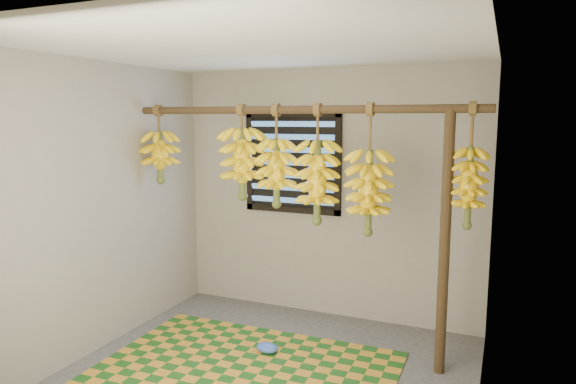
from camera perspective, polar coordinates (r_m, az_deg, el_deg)
The scene contains 16 objects.
floor at distance 4.04m, azimuth -3.28°, elevation -20.50°, with size 3.00×3.00×0.01m, color #434343.
ceiling at distance 3.57m, azimuth -3.61°, elevation 15.79°, with size 3.00×3.00×0.01m, color silver.
wall_back at distance 4.99m, azimuth 4.32°, elevation -0.26°, with size 3.00×0.01×2.40m, color gray.
wall_left at distance 4.49m, azimuth -20.91°, elevation -1.74°, with size 0.01×3.00×2.40m, color gray.
wall_right at distance 3.25m, azimuth 21.15°, elevation -5.39°, with size 0.01×3.00×2.40m, color gray.
window at distance 5.05m, azimuth 0.49°, elevation 3.29°, with size 1.00×0.04×1.00m.
hanging_pole at distance 4.18m, azimuth 0.82°, elevation 9.13°, with size 0.06×0.06×3.00m, color #44331C.
support_post at distance 3.99m, azimuth 17.00°, elevation -5.66°, with size 0.08×0.08×2.00m, color #44331C.
woven_mat at distance 4.10m, azimuth -5.70°, elevation -19.87°, with size 2.25×1.80×0.01m, color #1B5218.
plastic_bag at distance 4.44m, azimuth -2.33°, elevation -16.90°, with size 0.19×0.14×0.08m, color blue.
banana_bunch_a at distance 4.86m, azimuth -14.03°, elevation 3.84°, with size 0.32×0.32×0.70m.
banana_bunch_b at distance 4.40m, azimuth -5.11°, elevation 3.18°, with size 0.35×0.35×0.80m.
banana_bunch_c at distance 4.27m, azimuth -1.28°, elevation 2.17°, with size 0.32×0.32×0.85m.
banana_bunch_d at distance 4.14m, azimuth 3.27°, elevation 1.12°, with size 0.35×0.35×0.97m.
banana_bunch_e at distance 4.02m, azimuth 8.95°, elevation -0.01°, with size 0.35×0.35×1.02m.
banana_bunch_f at distance 3.90m, azimuth 19.46°, elevation 0.50°, with size 0.25×0.25×0.91m.
Camera 1 is at (1.59, -3.16, 1.93)m, focal length 32.00 mm.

